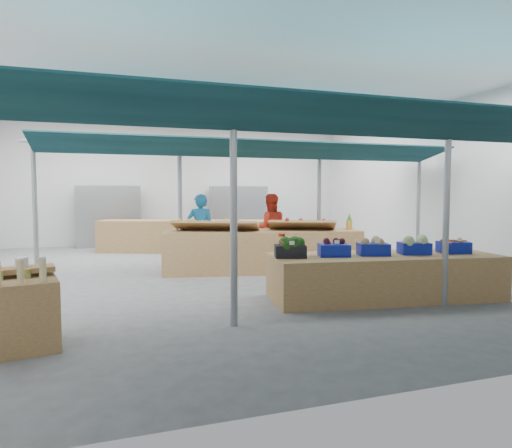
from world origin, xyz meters
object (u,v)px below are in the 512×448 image
object	(u,v)px
crate_stack	(412,281)
vendor_right	(270,229)
fruit_counter	(262,251)
vendor_left	(200,231)
veg_counter	(384,277)

from	to	relation	value
crate_stack	vendor_right	size ratio (longest dim) A/B	0.33
fruit_counter	vendor_left	size ratio (longest dim) A/B	2.50
vendor_left	vendor_right	xyz separation A→B (m)	(1.80, 0.00, 0.00)
crate_stack	vendor_left	size ratio (longest dim) A/B	0.33
veg_counter	crate_stack	size ratio (longest dim) A/B	6.70
veg_counter	fruit_counter	bearing A→B (deg)	117.60
fruit_counter	vendor_left	world-z (taller)	vendor_left
vendor_left	vendor_right	distance (m)	1.80
crate_stack	fruit_counter	bearing A→B (deg)	116.50
vendor_left	crate_stack	bearing A→B (deg)	134.89
veg_counter	crate_stack	bearing A→B (deg)	-2.00
crate_stack	vendor_right	world-z (taller)	vendor_right
veg_counter	vendor_right	world-z (taller)	vendor_right
vendor_right	vendor_left	bearing A→B (deg)	11.90
vendor_left	veg_counter	bearing A→B (deg)	130.52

